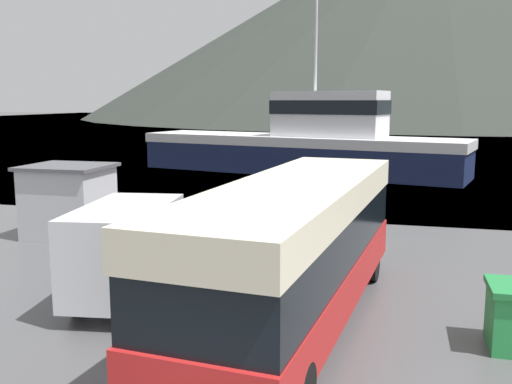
{
  "coord_description": "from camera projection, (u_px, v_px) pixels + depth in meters",
  "views": [
    {
      "loc": [
        2.74,
        -4.3,
        4.88
      ],
      "look_at": [
        -1.59,
        12.98,
        2.0
      ],
      "focal_mm": 40.0,
      "sensor_mm": 36.0,
      "label": 1
    }
  ],
  "objects": [
    {
      "name": "fishing_boat",
      "position": [
        305.0,
        143.0,
        38.3
      ],
      "size": [
        22.77,
        9.83,
        12.18
      ],
      "rotation": [
        0.0,
        0.0,
        1.33
      ],
      "color": "#19234C",
      "rests_on": "water_surface"
    },
    {
      "name": "water_surface",
      "position": [
        388.0,
        120.0,
        138.1
      ],
      "size": [
        240.0,
        240.0,
        0.0
      ],
      "primitive_type": "plane",
      "color": "slate",
      "rests_on": "ground"
    },
    {
      "name": "mooring_bollard",
      "position": [
        152.0,
        207.0,
        23.98
      ],
      "size": [
        0.4,
        0.4,
        0.83
      ],
      "color": "#B29919",
      "rests_on": "ground"
    },
    {
      "name": "delivery_van",
      "position": [
        133.0,
        247.0,
        14.2
      ],
      "size": [
        2.62,
        5.6,
        2.39
      ],
      "rotation": [
        0.0,
        0.0,
        0.13
      ],
      "color": "silver",
      "rests_on": "ground"
    },
    {
      "name": "tour_bus",
      "position": [
        296.0,
        244.0,
        12.33
      ],
      "size": [
        3.62,
        10.59,
        3.17
      ],
      "rotation": [
        0.0,
        0.0,
        -0.1
      ],
      "color": "red",
      "rests_on": "ground"
    },
    {
      "name": "dock_kiosk",
      "position": [
        69.0,
        201.0,
        20.43
      ],
      "size": [
        2.89,
        2.58,
        2.6
      ],
      "color": "#B2B2B7",
      "rests_on": "ground"
    },
    {
      "name": "hill_backdrop",
      "position": [
        433.0,
        14.0,
        171.66
      ],
      "size": [
        206.64,
        206.64,
        60.94
      ],
      "primitive_type": "cone",
      "color": "#2D332D",
      "rests_on": "ground"
    },
    {
      "name": "small_boat",
      "position": [
        205.0,
        150.0,
        50.63
      ],
      "size": [
        3.23,
        5.59,
        1.0
      ],
      "rotation": [
        0.0,
        0.0,
        6.01
      ],
      "color": "#1E5138",
      "rests_on": "water_surface"
    }
  ]
}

